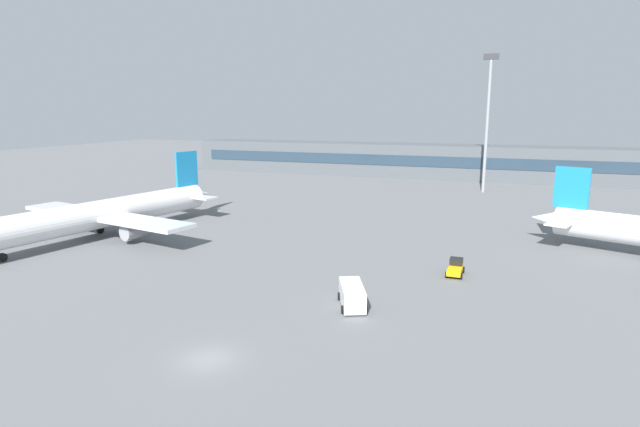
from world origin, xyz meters
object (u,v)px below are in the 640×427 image
at_px(airplane_near, 96,215).
at_px(baggage_tug_yellow, 455,268).
at_px(floodlight_tower_west, 488,115).
at_px(service_van_white, 352,295).

xyz_separation_m(airplane_near, baggage_tug_yellow, (49.57, 1.12, -2.65)).
bearing_deg(floodlight_tower_west, airplane_near, -127.66).
relative_size(baggage_tug_yellow, floodlight_tower_west, 0.12).
height_order(service_van_white, floodlight_tower_west, floodlight_tower_west).
height_order(airplane_near, floodlight_tower_west, floodlight_tower_west).
distance_m(service_van_white, floodlight_tower_west, 77.99).
bearing_deg(airplane_near, service_van_white, -16.05).
distance_m(airplane_near, baggage_tug_yellow, 49.65).
bearing_deg(service_van_white, baggage_tug_yellow, 58.04).
height_order(baggage_tug_yellow, floodlight_tower_west, floodlight_tower_west).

